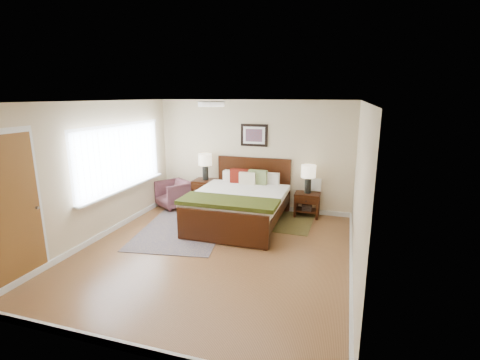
# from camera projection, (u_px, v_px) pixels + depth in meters

# --- Properties ---
(floor) EXTENTS (5.00, 5.00, 0.00)m
(floor) POSITION_uv_depth(u_px,v_px,m) (214.00, 251.00, 5.92)
(floor) COLOR brown
(floor) RESTS_ON ground
(back_wall) EXTENTS (4.50, 0.04, 2.50)m
(back_wall) POSITION_uv_depth(u_px,v_px,m) (253.00, 156.00, 7.95)
(back_wall) COLOR #CAB692
(back_wall) RESTS_ON ground
(front_wall) EXTENTS (4.50, 0.04, 2.50)m
(front_wall) POSITION_uv_depth(u_px,v_px,m) (116.00, 240.00, 3.30)
(front_wall) COLOR #CAB692
(front_wall) RESTS_ON ground
(left_wall) EXTENTS (0.04, 5.00, 2.50)m
(left_wall) POSITION_uv_depth(u_px,v_px,m) (97.00, 172.00, 6.27)
(left_wall) COLOR #CAB692
(left_wall) RESTS_ON ground
(right_wall) EXTENTS (0.04, 5.00, 2.50)m
(right_wall) POSITION_uv_depth(u_px,v_px,m) (359.00, 191.00, 4.98)
(right_wall) COLOR #CAB692
(right_wall) RESTS_ON ground
(ceiling) EXTENTS (4.50, 5.00, 0.02)m
(ceiling) POSITION_uv_depth(u_px,v_px,m) (211.00, 101.00, 5.33)
(ceiling) COLOR white
(ceiling) RESTS_ON back_wall
(window) EXTENTS (0.11, 2.72, 1.32)m
(window) POSITION_uv_depth(u_px,v_px,m) (122.00, 158.00, 6.87)
(window) COLOR silver
(window) RESTS_ON left_wall
(door) EXTENTS (0.06, 1.00, 2.18)m
(door) POSITION_uv_depth(u_px,v_px,m) (11.00, 211.00, 4.68)
(door) COLOR silver
(door) RESTS_ON ground
(ceil_fixture) EXTENTS (0.44, 0.44, 0.08)m
(ceil_fixture) POSITION_uv_depth(u_px,v_px,m) (211.00, 104.00, 5.34)
(ceil_fixture) COLOR white
(ceil_fixture) RESTS_ON ceiling
(bed) EXTENTS (1.83, 2.22, 1.20)m
(bed) POSITION_uv_depth(u_px,v_px,m) (240.00, 198.00, 7.09)
(bed) COLOR #361508
(bed) RESTS_ON ground
(wall_art) EXTENTS (0.62, 0.05, 0.50)m
(wall_art) POSITION_uv_depth(u_px,v_px,m) (254.00, 135.00, 7.80)
(wall_art) COLOR black
(wall_art) RESTS_ON back_wall
(nightstand_left) EXTENTS (0.55, 0.50, 0.66)m
(nightstand_left) POSITION_uv_depth(u_px,v_px,m) (205.00, 185.00, 8.19)
(nightstand_left) COLOR #361508
(nightstand_left) RESTS_ON ground
(nightstand_right) EXTENTS (0.53, 0.40, 0.53)m
(nightstand_right) POSITION_uv_depth(u_px,v_px,m) (307.00, 202.00, 7.57)
(nightstand_right) COLOR #361508
(nightstand_right) RESTS_ON ground
(lamp_left) EXTENTS (0.31, 0.31, 0.61)m
(lamp_left) POSITION_uv_depth(u_px,v_px,m) (205.00, 162.00, 8.08)
(lamp_left) COLOR black
(lamp_left) RESTS_ON nightstand_left
(lamp_right) EXTENTS (0.31, 0.31, 0.61)m
(lamp_right) POSITION_uv_depth(u_px,v_px,m) (308.00, 174.00, 7.43)
(lamp_right) COLOR black
(lamp_right) RESTS_ON nightstand_right
(armchair) EXTENTS (0.95, 0.96, 0.64)m
(armchair) POSITION_uv_depth(u_px,v_px,m) (174.00, 194.00, 8.22)
(armchair) COLOR brown
(armchair) RESTS_ON ground
(rug_persian) EXTENTS (1.90, 2.45, 0.01)m
(rug_persian) POSITION_uv_depth(u_px,v_px,m) (182.00, 230.00, 6.86)
(rug_persian) COLOR #0C1A40
(rug_persian) RESTS_ON ground
(rug_navy) EXTENTS (0.93, 1.36, 0.01)m
(rug_navy) POSITION_uv_depth(u_px,v_px,m) (290.00, 222.00, 7.30)
(rug_navy) COLOR black
(rug_navy) RESTS_ON ground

